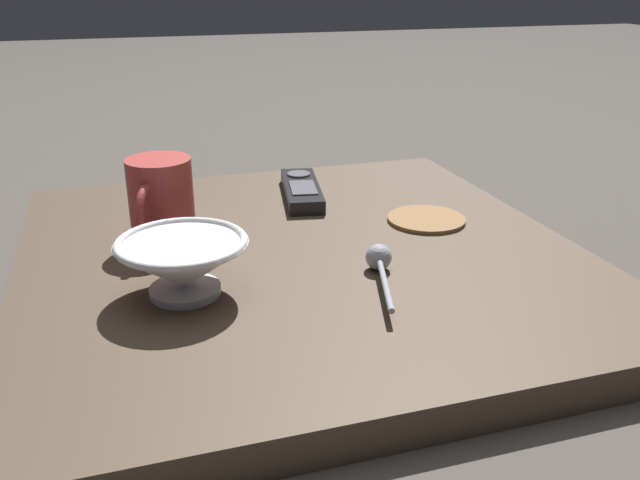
% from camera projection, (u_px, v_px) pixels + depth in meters
% --- Properties ---
extents(ground_plane, '(6.00, 6.00, 0.00)m').
position_uv_depth(ground_plane, '(302.00, 277.00, 0.79)').
color(ground_plane, '#47423D').
extents(table, '(0.62, 0.64, 0.04)m').
position_uv_depth(table, '(301.00, 263.00, 0.78)').
color(table, '#4C3D2D').
rests_on(table, ground).
extents(cereal_bowl, '(0.13, 0.13, 0.06)m').
position_uv_depth(cereal_bowl, '(183.00, 263.00, 0.65)').
color(cereal_bowl, silver).
rests_on(cereal_bowl, table).
extents(coffee_mug, '(0.08, 0.10, 0.10)m').
position_uv_depth(coffee_mug, '(161.00, 200.00, 0.78)').
color(coffee_mug, '#A53833').
rests_on(coffee_mug, table).
extents(teaspoon, '(0.05, 0.13, 0.03)m').
position_uv_depth(teaspoon, '(380.00, 261.00, 0.71)').
color(teaspoon, '#A3A5B2').
rests_on(teaspoon, table).
extents(tv_remote_near, '(0.07, 0.16, 0.02)m').
position_uv_depth(tv_remote_near, '(302.00, 190.00, 0.94)').
color(tv_remote_near, black).
rests_on(tv_remote_near, table).
extents(drink_coaster, '(0.10, 0.10, 0.01)m').
position_uv_depth(drink_coaster, '(426.00, 219.00, 0.85)').
color(drink_coaster, olive).
rests_on(drink_coaster, table).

